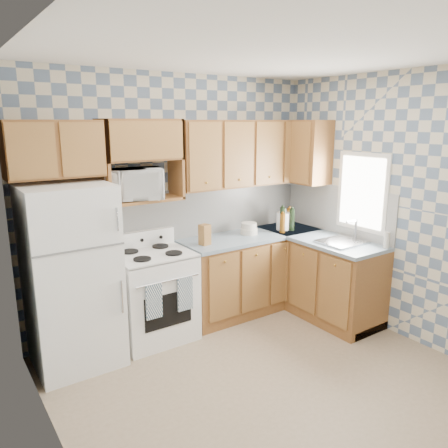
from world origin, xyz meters
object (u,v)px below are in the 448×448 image
(refrigerator, at_px, (72,277))
(electric_kettle, at_px, (283,221))
(stove_body, at_px, (153,297))
(microwave, at_px, (133,184))

(refrigerator, distance_m, electric_kettle, 2.55)
(refrigerator, height_order, stove_body, refrigerator)
(refrigerator, bearing_deg, stove_body, 1.78)
(electric_kettle, bearing_deg, microwave, 174.05)
(refrigerator, height_order, electric_kettle, refrigerator)
(refrigerator, bearing_deg, electric_kettle, 0.19)
(microwave, bearing_deg, stove_body, -46.36)
(refrigerator, height_order, microwave, microwave)
(stove_body, bearing_deg, electric_kettle, -0.54)
(refrigerator, xyz_separation_m, microwave, (0.71, 0.20, 0.76))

